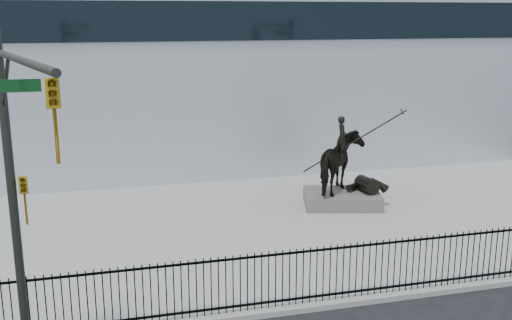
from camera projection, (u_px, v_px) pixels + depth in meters
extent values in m
cube|color=gray|center=(263.00, 228.00, 20.72)|extent=(30.00, 12.00, 0.15)
cube|color=silver|center=(198.00, 68.00, 31.88)|extent=(44.00, 14.00, 9.00)
cube|color=black|center=(323.00, 295.00, 15.27)|extent=(22.00, 0.05, 0.05)
cube|color=black|center=(325.00, 249.00, 14.97)|extent=(22.00, 0.05, 0.05)
cube|color=black|center=(324.00, 274.00, 15.13)|extent=(22.00, 0.03, 1.50)
cube|color=#615D58|center=(342.00, 199.00, 22.87)|extent=(3.24, 2.62, 0.53)
imported|color=black|center=(343.00, 163.00, 22.54)|extent=(2.43, 2.66, 2.26)
imported|color=black|center=(342.00, 137.00, 22.30)|extent=(0.50, 0.63, 1.53)
cylinder|color=black|center=(352.00, 143.00, 22.35)|extent=(3.52, 1.00, 2.30)
cylinder|color=#272A24|center=(14.00, 212.00, 11.78)|extent=(0.18, 0.18, 7.00)
cylinder|color=#272A24|center=(19.00, 60.00, 9.20)|extent=(1.47, 4.84, 0.12)
imported|color=gold|center=(55.00, 122.00, 7.50)|extent=(0.18, 0.22, 1.10)
imported|color=gold|center=(25.00, 201.00, 11.79)|extent=(0.16, 0.20, 1.00)
cube|color=#0C3F19|center=(13.00, 86.00, 10.13)|extent=(0.90, 0.03, 0.22)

